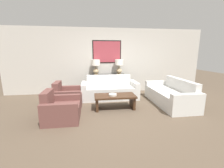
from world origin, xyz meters
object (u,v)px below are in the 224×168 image
at_px(decorative_bowl, 113,95).
at_px(armchair_near_camera, 61,110).
at_px(table_lamp_left, 96,65).
at_px(coffee_table, 115,99).
at_px(couch_by_back_wall, 110,90).
at_px(couch_by_side, 170,95).
at_px(table_lamp_right, 119,65).
at_px(armchair_near_back_wall, 67,97).
at_px(console_table, 108,84).

bearing_deg(decorative_bowl, armchair_near_camera, -159.81).
bearing_deg(table_lamp_left, coffee_table, -74.75).
relative_size(table_lamp_left, couch_by_back_wall, 0.30).
bearing_deg(decorative_bowl, couch_by_back_wall, 87.29).
height_order(table_lamp_left, couch_by_back_wall, table_lamp_left).
height_order(table_lamp_left, couch_by_side, table_lamp_left).
distance_m(table_lamp_right, armchair_near_back_wall, 2.46).
bearing_deg(table_lamp_left, console_table, 0.00).
bearing_deg(decorative_bowl, table_lamp_right, 73.95).
xyz_separation_m(decorative_bowl, armchair_near_back_wall, (-1.40, 0.60, -0.19)).
relative_size(coffee_table, armchair_near_camera, 1.34).
bearing_deg(table_lamp_left, table_lamp_right, 0.00).
xyz_separation_m(table_lamp_right, armchair_near_back_wall, (-1.93, -1.24, -0.90)).
distance_m(console_table, coffee_table, 1.80).
xyz_separation_m(console_table, decorative_bowl, (-0.06, -1.84, 0.06)).
height_order(table_lamp_left, decorative_bowl, table_lamp_left).
bearing_deg(table_lamp_left, couch_by_back_wall, -54.46).
bearing_deg(coffee_table, armchair_near_back_wall, 159.28).
bearing_deg(decorative_bowl, table_lamp_left, 102.80).
relative_size(table_lamp_left, couch_by_side, 0.30).
distance_m(couch_by_back_wall, armchair_near_camera, 2.23).
xyz_separation_m(couch_by_side, armchair_near_camera, (-3.35, -0.73, -0.02)).
height_order(console_table, coffee_table, console_table).
relative_size(console_table, table_lamp_right, 2.36).
height_order(table_lamp_left, coffee_table, table_lamp_left).
relative_size(table_lamp_left, armchair_near_back_wall, 0.67).
distance_m(console_table, armchair_near_camera, 2.77).
xyz_separation_m(table_lamp_left, decorative_bowl, (0.42, -1.84, -0.71)).
height_order(console_table, armchair_near_back_wall, console_table).
xyz_separation_m(coffee_table, decorative_bowl, (-0.07, -0.04, 0.14)).
bearing_deg(coffee_table, table_lamp_right, 75.73).
height_order(table_lamp_left, table_lamp_right, same).
bearing_deg(armchair_near_back_wall, table_lamp_left, 51.66).
bearing_deg(armchair_near_back_wall, couch_by_side, -6.55).
bearing_deg(armchair_near_back_wall, console_table, 40.46).
relative_size(couch_by_side, decorative_bowl, 8.52).
bearing_deg(console_table, couch_by_back_wall, -90.00).
xyz_separation_m(couch_by_side, coffee_table, (-1.88, -0.17, 0.03)).
bearing_deg(coffee_table, decorative_bowl, -149.76).
relative_size(couch_by_back_wall, decorative_bowl, 8.52).
xyz_separation_m(console_table, armchair_near_camera, (-1.45, -2.35, -0.13)).
xyz_separation_m(couch_by_back_wall, armchair_near_camera, (-1.45, -1.69, -0.02)).
relative_size(coffee_table, decorative_bowl, 5.08).
bearing_deg(table_lamp_left, armchair_near_camera, -112.63).
xyz_separation_m(armchair_near_back_wall, armchair_near_camera, (0.00, -1.11, 0.00)).
xyz_separation_m(table_lamp_left, table_lamp_right, (0.95, 0.00, 0.00)).
bearing_deg(console_table, couch_by_side, -40.57).
bearing_deg(console_table, table_lamp_right, 0.00).
height_order(console_table, table_lamp_right, table_lamp_right).
bearing_deg(decorative_bowl, armchair_near_back_wall, 156.83).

